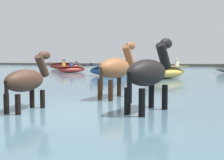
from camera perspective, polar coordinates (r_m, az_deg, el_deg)
The scene contains 10 objects.
ground_plane at distance 6.63m, azimuth -7.30°, elevation -9.70°, with size 120.00×120.00×0.00m, color #666051.
water_surface at distance 16.01m, azimuth 9.99°, elevation -0.74°, with size 90.00×90.00×0.42m, color #476675.
horse_lead_chestnut at distance 8.44m, azimuth 0.94°, elevation 2.09°, with size 0.81×1.99×2.16m.
horse_trailing_black at distance 6.30m, azimuth 7.53°, elevation 1.04°, with size 0.89×1.94×2.11m.
horse_flank_dark_bay at distance 6.71m, azimuth -16.87°, elevation -0.44°, with size 0.44×1.65×1.80m.
boat_distant_west at distance 24.80m, azimuth -8.21°, elevation 2.20°, with size 2.19×2.77×1.03m.
boat_far_offshore at distance 32.57m, azimuth -9.86°, elevation 2.84°, with size 3.63×1.39×1.24m.
boat_mid_outer at distance 17.24m, azimuth 10.66°, elevation 1.56°, with size 2.77×3.61×1.22m.
boat_distant_east at distance 20.69m, azimuth -0.05°, elevation 2.09°, with size 2.91×4.12×1.23m.
far_shoreline at distance 47.35m, azimuth 17.45°, elevation 2.66°, with size 80.00×2.40×0.82m, color #605B4C.
Camera 1 is at (3.08, -5.65, 1.60)m, focal length 45.03 mm.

